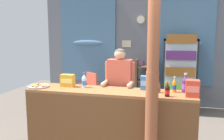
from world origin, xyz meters
name	(u,v)px	position (x,y,z in m)	size (l,w,h in m)	color
ground_plane	(119,128)	(0.00, 1.26, 0.00)	(8.17, 8.17, 0.00)	#665B51
back_wall_curtained	(135,48)	(-0.01, 3.19, 1.46)	(4.97, 0.22, 2.83)	slate
stall_counter	(108,116)	(0.05, 0.25, 0.58)	(2.56, 0.55, 0.96)	#935B33
timber_post	(153,76)	(0.73, -0.08, 1.29)	(0.19, 0.16, 2.69)	#995133
drink_fridge	(180,70)	(1.13, 2.65, 1.00)	(0.76, 0.65, 1.81)	#232328
bottle_shelf_rack	(146,82)	(0.32, 2.82, 0.62)	(0.48, 0.28, 1.19)	brown
plastic_lawn_chair	(88,88)	(-1.06, 2.39, 0.49)	(0.62, 0.62, 0.86)	#E5563D
shopkeeper	(120,83)	(0.10, 0.83, 0.99)	(0.51, 0.42, 1.57)	#28282D
soda_bottle_grape_soda	(185,84)	(1.16, 0.49, 1.09)	(0.09, 0.09, 0.29)	#56286B
soda_bottle_iced_tea	(158,87)	(0.77, 0.38, 1.05)	(0.07, 0.07, 0.20)	brown
soda_bottle_water	(84,81)	(-0.39, 0.43, 1.07)	(0.08, 0.08, 0.25)	silver
soda_bottle_cola	(167,90)	(0.91, 0.18, 1.05)	(0.07, 0.07, 0.21)	black
soda_bottle_orange_soda	(174,86)	(1.00, 0.48, 1.06)	(0.06, 0.06, 0.23)	orange
snack_box_biscuit	(147,83)	(0.59, 0.52, 1.07)	(0.18, 0.12, 0.22)	#3D75B7
snack_box_choco_powder	(68,81)	(-0.68, 0.43, 1.06)	(0.22, 0.12, 0.20)	gold
snack_box_crackers	(192,88)	(1.24, 0.26, 1.08)	(0.18, 0.15, 0.23)	#E5422D
pastry_tray	(39,86)	(-1.11, 0.27, 0.99)	(0.34, 0.34, 0.06)	#BCBCC1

